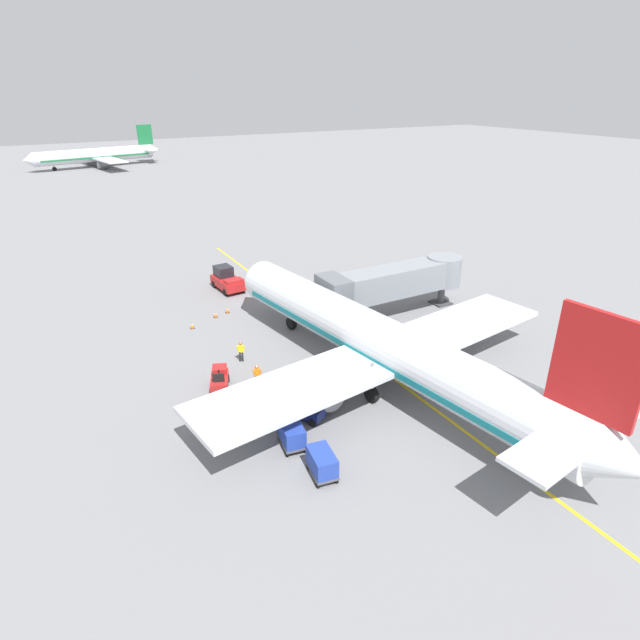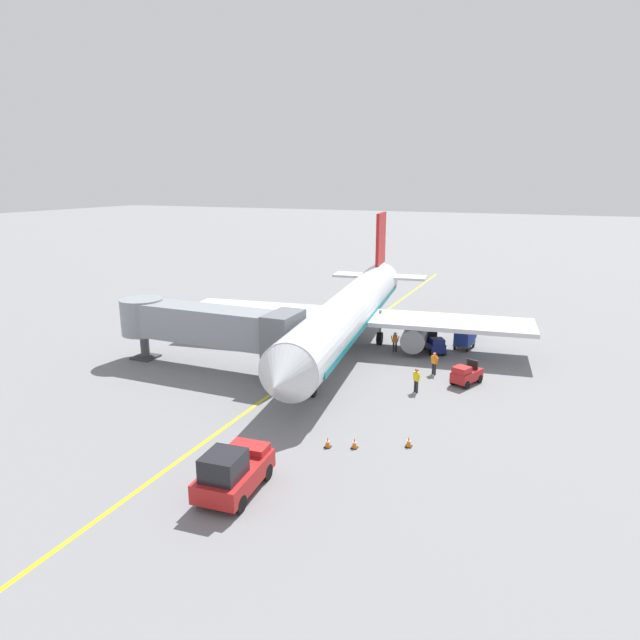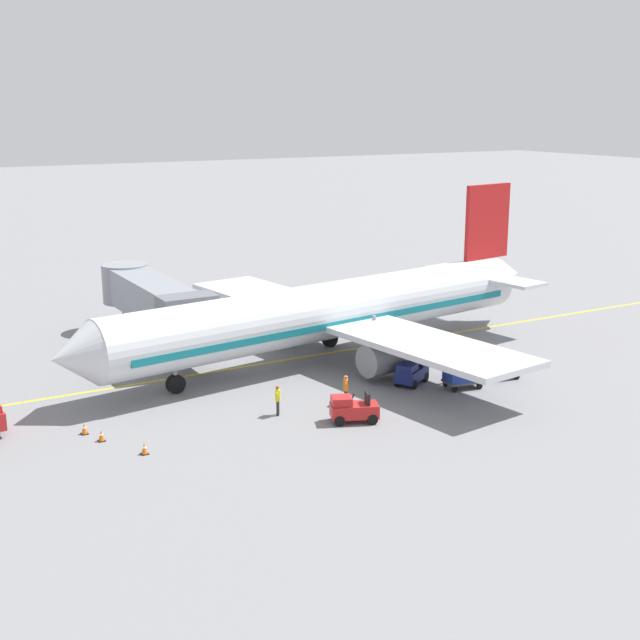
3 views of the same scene
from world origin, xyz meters
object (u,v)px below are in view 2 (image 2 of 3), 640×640
object	(u,v)px
parked_airliner	(350,312)
safety_cone_wing_tip	(409,442)
baggage_cart_second_in_train	(467,329)
baggage_cart_front	(465,338)
safety_cone_nose_left	(354,443)
safety_cone_nose_right	(328,442)
ground_crew_marshaller	(416,379)
baggage_tug_lead	(435,345)
baggage_tug_trailing	(466,374)
pushback_tractor	(233,472)
ground_crew_loader	(434,362)
jet_bridge	(206,324)
ground_crew_wing_walker	(395,341)

from	to	relation	value
parked_airliner	safety_cone_wing_tip	size ratio (longest dim) A/B	63.25
baggage_cart_second_in_train	baggage_cart_front	bearing A→B (deg)	95.34
safety_cone_nose_left	safety_cone_wing_tip	size ratio (longest dim) A/B	1.00
safety_cone_nose_left	safety_cone_nose_right	size ratio (longest dim) A/B	1.00
baggage_cart_second_in_train	ground_crew_marshaller	bearing A→B (deg)	85.98
baggage_tug_lead	baggage_tug_trailing	size ratio (longest dim) A/B	1.00
baggage_cart_front	safety_cone_nose_left	distance (m)	21.02
pushback_tractor	ground_crew_loader	world-z (taller)	pushback_tractor
baggage_tug_trailing	safety_cone_wing_tip	bearing A→B (deg)	83.38
jet_bridge	baggage_tug_trailing	xyz separation A→B (m)	(-18.81, -4.34, -2.74)
safety_cone_nose_right	baggage_tug_lead	bearing A→B (deg)	-95.10
safety_cone_nose_left	baggage_tug_lead	bearing A→B (deg)	-91.04
pushback_tractor	baggage_tug_lead	size ratio (longest dim) A/B	1.65
ground_crew_wing_walker	safety_cone_nose_right	bearing A→B (deg)	94.54
baggage_cart_front	baggage_cart_second_in_train	bearing A→B (deg)	-84.66
baggage_cart_front	ground_crew_loader	distance (m)	7.57
baggage_tug_lead	ground_crew_wing_walker	size ratio (longest dim) A/B	1.64
baggage_cart_second_in_train	ground_crew_marshaller	xyz separation A→B (m)	(1.04, 14.75, 0.00)
jet_bridge	baggage_tug_trailing	world-z (taller)	jet_bridge
baggage_tug_trailing	safety_cone_nose_right	size ratio (longest dim) A/B	4.69
ground_crew_wing_walker	safety_cone_nose_right	world-z (taller)	ground_crew_wing_walker
parked_airliner	baggage_cart_front	bearing A→B (deg)	-158.01
pushback_tractor	safety_cone_nose_left	distance (m)	7.40
safety_cone_nose_left	ground_crew_wing_walker	bearing A→B (deg)	-80.96
jet_bridge	ground_crew_loader	distance (m)	17.37
jet_bridge	parked_airliner	bearing A→B (deg)	-131.51
baggage_tug_trailing	baggage_cart_front	xyz separation A→B (m)	(1.51, -8.60, 0.24)
jet_bridge	baggage_tug_trailing	bearing A→B (deg)	-167.00
baggage_tug_trailing	safety_cone_nose_left	xyz separation A→B (m)	(3.92, 12.27, -0.42)
pushback_tractor	ground_crew_marshaller	world-z (taller)	pushback_tractor
ground_crew_loader	safety_cone_wing_tip	distance (m)	12.12
safety_cone_wing_tip	safety_cone_nose_left	bearing A→B (deg)	26.53
jet_bridge	safety_cone_nose_left	bearing A→B (deg)	151.96
safety_cone_nose_right	baggage_cart_front	bearing A→B (deg)	-100.03
safety_cone_nose_right	safety_cone_wing_tip	xyz separation A→B (m)	(-4.02, -1.81, 0.00)
baggage_tug_lead	ground_crew_loader	world-z (taller)	ground_crew_loader
baggage_cart_second_in_train	parked_airliner	bearing A→B (deg)	37.93
ground_crew_wing_walker	safety_cone_wing_tip	world-z (taller)	ground_crew_wing_walker
ground_crew_wing_walker	safety_cone_nose_left	size ratio (longest dim) A/B	2.86
baggage_tug_trailing	ground_crew_loader	xyz separation A→B (m)	(2.50, -1.09, 0.24)
safety_cone_wing_tip	jet_bridge	bearing A→B (deg)	-20.64
safety_cone_nose_right	safety_cone_wing_tip	world-z (taller)	same
jet_bridge	safety_cone_wing_tip	world-z (taller)	jet_bridge
jet_bridge	baggage_cart_front	xyz separation A→B (m)	(-17.29, -12.94, -2.51)
safety_cone_wing_tip	safety_cone_nose_right	bearing A→B (deg)	24.24
baggage_tug_lead	baggage_tug_trailing	bearing A→B (deg)	119.48
pushback_tractor	baggage_cart_front	size ratio (longest dim) A/B	1.53
ground_crew_marshaller	baggage_cart_front	bearing A→B (deg)	-96.58
ground_crew_loader	safety_cone_nose_right	world-z (taller)	ground_crew_loader
parked_airliner	baggage_cart_second_in_train	distance (m)	11.37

